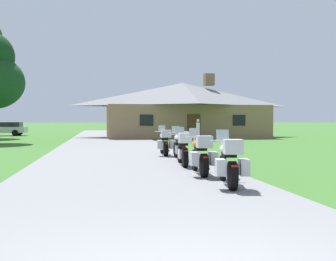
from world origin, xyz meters
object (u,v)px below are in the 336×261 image
object	(u,v)px
motorcycle_white_farthest_in_row	(165,143)
bystander_white_shirt_near_lodge	(198,130)
motorcycle_orange_second_in_row	(201,155)
motorcycle_black_third_in_row	(183,149)
motorcycle_white_fourth_in_row	(180,145)
parked_silver_suv_far_left	(4,128)
motorcycle_white_nearest_to_camera	(229,163)

from	to	relation	value
motorcycle_white_farthest_in_row	bystander_white_shirt_near_lodge	world-z (taller)	bystander_white_shirt_near_lodge
motorcycle_orange_second_in_row	motorcycle_black_third_in_row	world-z (taller)	same
motorcycle_white_fourth_in_row	parked_silver_suv_far_left	xyz separation A→B (m)	(-12.86, 27.83, 0.16)
motorcycle_black_third_in_row	parked_silver_suv_far_left	world-z (taller)	parked_silver_suv_far_left
motorcycle_white_nearest_to_camera	parked_silver_suv_far_left	bearing A→B (deg)	119.54
motorcycle_white_fourth_in_row	motorcycle_white_farthest_in_row	distance (m)	2.05
motorcycle_orange_second_in_row	motorcycle_white_farthest_in_row	size ratio (longest dim) A/B	1.00
motorcycle_black_third_in_row	bystander_white_shirt_near_lodge	xyz separation A→B (m)	(3.97, 13.79, 0.31)
motorcycle_black_third_in_row	bystander_white_shirt_near_lodge	world-z (taller)	bystander_white_shirt_near_lodge
motorcycle_white_fourth_in_row	motorcycle_orange_second_in_row	bearing A→B (deg)	-92.95
motorcycle_orange_second_in_row	parked_silver_suv_far_left	bearing A→B (deg)	115.00
motorcycle_white_nearest_to_camera	motorcycle_white_fourth_in_row	bearing A→B (deg)	98.01
motorcycle_white_farthest_in_row	motorcycle_orange_second_in_row	bearing A→B (deg)	-87.81
bystander_white_shirt_near_lodge	motorcycle_orange_second_in_row	bearing A→B (deg)	-175.95
motorcycle_orange_second_in_row	bystander_white_shirt_near_lodge	size ratio (longest dim) A/B	1.25
bystander_white_shirt_near_lodge	motorcycle_white_farthest_in_row	bearing A→B (deg)	175.83
motorcycle_orange_second_in_row	motorcycle_black_third_in_row	size ratio (longest dim) A/B	1.00
motorcycle_white_nearest_to_camera	motorcycle_orange_second_in_row	bearing A→B (deg)	103.36
motorcycle_white_fourth_in_row	motorcycle_white_farthest_in_row	size ratio (longest dim) A/B	1.00
motorcycle_white_fourth_in_row	motorcycle_white_nearest_to_camera	bearing A→B (deg)	-90.42
motorcycle_white_fourth_in_row	bystander_white_shirt_near_lodge	size ratio (longest dim) A/B	1.25
motorcycle_orange_second_in_row	motorcycle_white_farthest_in_row	distance (m)	6.35
parked_silver_suv_far_left	motorcycle_white_fourth_in_row	bearing A→B (deg)	-152.33
motorcycle_white_nearest_to_camera	parked_silver_suv_far_left	size ratio (longest dim) A/B	0.44
motorcycle_white_farthest_in_row	bystander_white_shirt_near_lodge	bearing A→B (deg)	70.17
motorcycle_white_farthest_in_row	parked_silver_suv_far_left	xyz separation A→B (m)	(-12.58, 25.80, 0.17)
motorcycle_white_fourth_in_row	motorcycle_white_farthest_in_row	bearing A→B (deg)	98.53
bystander_white_shirt_near_lodge	motorcycle_white_fourth_in_row	bearing A→B (deg)	-179.47
motorcycle_white_nearest_to_camera	bystander_white_shirt_near_lodge	world-z (taller)	bystander_white_shirt_near_lodge
motorcycle_white_farthest_in_row	bystander_white_shirt_near_lodge	xyz separation A→B (m)	(3.96, 9.82, 0.32)
motorcycle_white_fourth_in_row	motorcycle_white_farthest_in_row	xyz separation A→B (m)	(-0.28, 2.03, -0.01)
motorcycle_orange_second_in_row	motorcycle_white_farthest_in_row	bearing A→B (deg)	93.67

